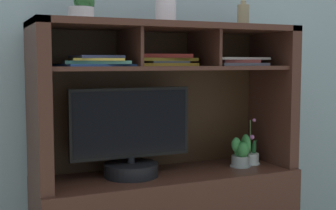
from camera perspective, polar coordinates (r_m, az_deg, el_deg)
The scene contains 11 objects.
back_wall at distance 2.60m, azimuth -2.37°, elevation 12.11°, with size 6.00×0.02×2.80m, color #859AA0.
media_console at distance 2.45m, azimuth -0.07°, elevation -10.81°, with size 1.35×0.49×1.28m.
tv_monitor at distance 2.31m, azimuth -4.61°, elevation -4.58°, with size 0.62×0.27×0.45m.
potted_orchid at distance 2.65m, azimuth 10.17°, elevation -6.42°, with size 0.11×0.11×0.26m.
potted_fern at distance 2.56m, azimuth 9.05°, elevation -5.84°, with size 0.11×0.11×0.18m.
magazine_stack_left at distance 2.19m, azimuth -8.96°, elevation 5.34°, with size 0.36×0.30×0.05m.
magazine_stack_centre at distance 2.39m, azimuth -0.95°, elevation 5.56°, with size 0.33×0.27×0.06m.
magazine_stack_right at distance 2.56m, azimuth 8.11°, elevation 5.33°, with size 0.35×0.28×0.05m.
diffuser_bottle at distance 2.56m, azimuth 9.27°, elevation 10.93°, with size 0.06×0.06×0.28m.
potted_succulent at distance 2.23m, azimuth -10.64°, elevation 12.43°, with size 0.14×0.14×0.20m.
ceramic_vase at distance 2.39m, azimuth -0.30°, elevation 12.22°, with size 0.11×0.11×0.19m.
Camera 1 is at (-0.96, -2.14, 1.09)m, focal length 49.29 mm.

